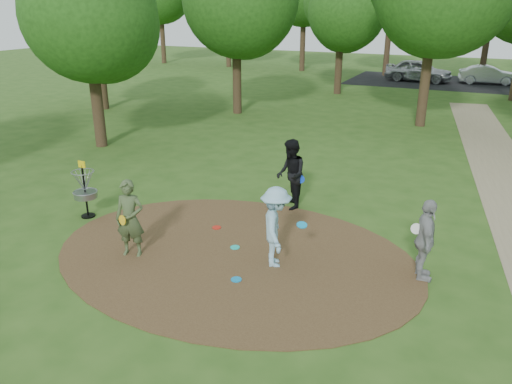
% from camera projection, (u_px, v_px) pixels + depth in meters
% --- Properties ---
extents(ground, '(100.00, 100.00, 0.00)m').
position_uv_depth(ground, '(234.00, 255.00, 11.22)').
color(ground, '#2D5119').
rests_on(ground, ground).
extents(dirt_clearing, '(8.40, 8.40, 0.02)m').
position_uv_depth(dirt_clearing, '(234.00, 254.00, 11.22)').
color(dirt_clearing, '#47301C').
rests_on(dirt_clearing, ground).
extents(parking_lot, '(14.00, 8.00, 0.01)m').
position_uv_depth(parking_lot, '(449.00, 83.00, 35.90)').
color(parking_lot, black).
rests_on(parking_lot, ground).
extents(player_observer_with_disc, '(0.74, 0.59, 1.77)m').
position_uv_depth(player_observer_with_disc, '(130.00, 219.00, 10.91)').
color(player_observer_with_disc, '#455632').
rests_on(player_observer_with_disc, ground).
extents(player_throwing_with_disc, '(1.26, 1.31, 1.77)m').
position_uv_depth(player_throwing_with_disc, '(276.00, 227.00, 10.49)').
color(player_throwing_with_disc, '#95C5DF').
rests_on(player_throwing_with_disc, ground).
extents(player_walking_with_disc, '(1.10, 1.18, 1.93)m').
position_uv_depth(player_walking_with_disc, '(291.00, 174.00, 13.50)').
color(player_walking_with_disc, black).
rests_on(player_walking_with_disc, ground).
extents(player_waiting_with_disc, '(0.64, 1.08, 1.73)m').
position_uv_depth(player_waiting_with_disc, '(425.00, 240.00, 9.96)').
color(player_waiting_with_disc, '#969698').
rests_on(player_waiting_with_disc, ground).
extents(disc_ground_cyan, '(0.22, 0.22, 0.02)m').
position_uv_depth(disc_ground_cyan, '(235.00, 247.00, 11.50)').
color(disc_ground_cyan, '#18C2B3').
rests_on(disc_ground_cyan, dirt_clearing).
extents(disc_ground_blue, '(0.22, 0.22, 0.02)m').
position_uv_depth(disc_ground_blue, '(236.00, 279.00, 10.16)').
color(disc_ground_blue, '#0B86CA').
rests_on(disc_ground_blue, dirt_clearing).
extents(disc_ground_red, '(0.22, 0.22, 0.02)m').
position_uv_depth(disc_ground_red, '(217.00, 227.00, 12.52)').
color(disc_ground_red, red).
rests_on(disc_ground_red, dirt_clearing).
extents(car_left, '(4.85, 2.44, 1.58)m').
position_uv_depth(car_left, '(419.00, 70.00, 36.11)').
color(car_left, '#9B9FA3').
rests_on(car_left, ground).
extents(car_right, '(4.02, 1.79, 1.28)m').
position_uv_depth(car_right, '(488.00, 75.00, 35.00)').
color(car_right, '#B6B9BE').
rests_on(car_right, ground).
extents(disc_golf_basket, '(0.63, 0.63, 1.54)m').
position_uv_depth(disc_golf_basket, '(84.00, 185.00, 12.94)').
color(disc_golf_basket, black).
rests_on(disc_golf_basket, ground).
extents(tree_ring, '(37.45, 45.31, 9.28)m').
position_uv_depth(tree_ring, '(440.00, 5.00, 16.82)').
color(tree_ring, '#332316').
rests_on(tree_ring, ground).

